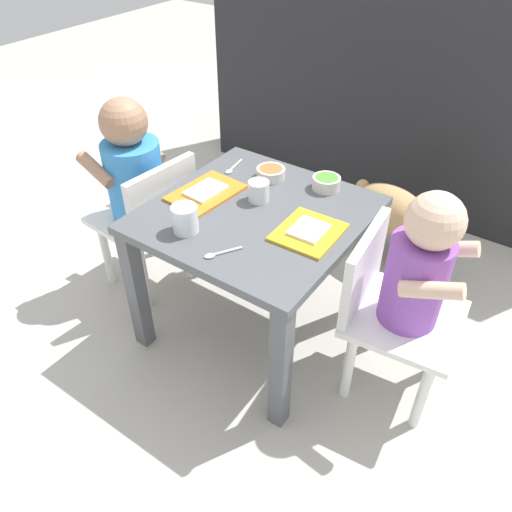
{
  "coord_description": "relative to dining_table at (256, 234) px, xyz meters",
  "views": [
    {
      "loc": [
        0.66,
        -0.95,
        1.21
      ],
      "look_at": [
        0.0,
        0.0,
        0.29
      ],
      "focal_mm": 35.35,
      "sensor_mm": 36.0,
      "label": 1
    }
  ],
  "objects": [
    {
      "name": "ground_plane",
      "position": [
        0.0,
        0.0,
        -0.37
      ],
      "size": [
        7.0,
        7.0,
        0.0
      ],
      "primitive_type": "plane",
      "color": "#B2ADA3"
    },
    {
      "name": "kitchen_cabinet_back",
      "position": [
        0.0,
        1.08,
        0.07
      ],
      "size": [
        1.73,
        0.31,
        0.88
      ],
      "primitive_type": "cube",
      "color": "#232326",
      "rests_on": "ground"
    },
    {
      "name": "dining_table",
      "position": [
        0.0,
        0.0,
        0.0
      ],
      "size": [
        0.56,
        0.57,
        0.45
      ],
      "color": "#515459",
      "rests_on": "ground"
    },
    {
      "name": "seated_child_left",
      "position": [
        -0.44,
        -0.02,
        0.04
      ],
      "size": [
        0.3,
        0.3,
        0.67
      ],
      "color": "white",
      "rests_on": "ground"
    },
    {
      "name": "seated_child_right",
      "position": [
        0.44,
        0.03,
        0.03
      ],
      "size": [
        0.31,
        0.31,
        0.64
      ],
      "color": "white",
      "rests_on": "ground"
    },
    {
      "name": "dog",
      "position": [
        0.23,
        0.56,
        -0.15
      ],
      "size": [
        0.41,
        0.24,
        0.32
      ],
      "color": "tan",
      "rests_on": "ground"
    },
    {
      "name": "food_tray_left",
      "position": [
        -0.17,
        -0.01,
        0.08
      ],
      "size": [
        0.16,
        0.22,
        0.02
      ],
      "color": "orange",
      "rests_on": "dining_table"
    },
    {
      "name": "food_tray_right",
      "position": [
        0.17,
        -0.01,
        0.08
      ],
      "size": [
        0.16,
        0.18,
        0.02
      ],
      "color": "gold",
      "rests_on": "dining_table"
    },
    {
      "name": "water_cup_left",
      "position": [
        -0.03,
        0.05,
        0.1
      ],
      "size": [
        0.06,
        0.06,
        0.06
      ],
      "color": "white",
      "rests_on": "dining_table"
    },
    {
      "name": "water_cup_right",
      "position": [
        -0.1,
        -0.18,
        0.11
      ],
      "size": [
        0.07,
        0.07,
        0.07
      ],
      "color": "white",
      "rests_on": "dining_table"
    },
    {
      "name": "cereal_bowl_left_side",
      "position": [
        0.1,
        0.22,
        0.1
      ],
      "size": [
        0.08,
        0.08,
        0.04
      ],
      "color": "silver",
      "rests_on": "dining_table"
    },
    {
      "name": "cereal_bowl_right_side",
      "position": [
        -0.07,
        0.18,
        0.1
      ],
      "size": [
        0.09,
        0.09,
        0.03
      ],
      "color": "silver",
      "rests_on": "dining_table"
    },
    {
      "name": "spoon_by_left_tray",
      "position": [
        0.04,
        -0.21,
        0.08
      ],
      "size": [
        0.06,
        0.09,
        0.01
      ],
      "color": "silver",
      "rests_on": "dining_table"
    },
    {
      "name": "spoon_by_right_tray",
      "position": [
        -0.2,
        0.16,
        0.08
      ],
      "size": [
        0.03,
        0.1,
        0.01
      ],
      "color": "silver",
      "rests_on": "dining_table"
    }
  ]
}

